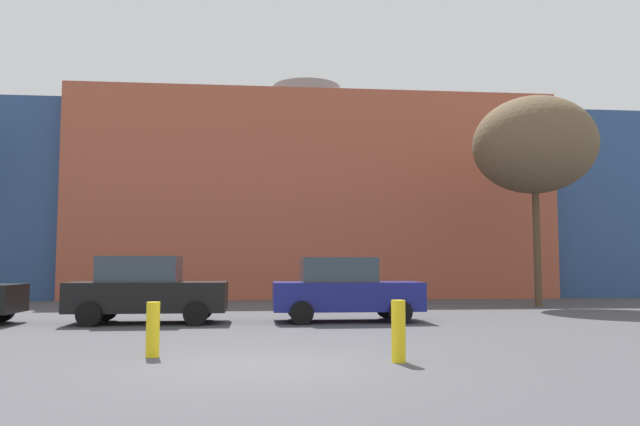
{
  "coord_description": "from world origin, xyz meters",
  "views": [
    {
      "loc": [
        -0.08,
        -10.53,
        1.64
      ],
      "look_at": [
        1.88,
        9.38,
        3.3
      ],
      "focal_mm": 35.4,
      "sensor_mm": 36.0,
      "label": 1
    }
  ],
  "objects_px": {
    "parked_car_1": "(147,290)",
    "parked_car_2": "(344,290)",
    "bollard_yellow_1": "(398,331)",
    "bare_tree_1": "(534,145)",
    "bollard_yellow_0": "(153,329)"
  },
  "relations": [
    {
      "from": "bare_tree_1",
      "to": "bollard_yellow_0",
      "type": "relative_size",
      "value": 8.68
    },
    {
      "from": "bollard_yellow_1",
      "to": "bollard_yellow_0",
      "type": "bearing_deg",
      "value": 166.51
    },
    {
      "from": "parked_car_1",
      "to": "bollard_yellow_0",
      "type": "relative_size",
      "value": 4.46
    },
    {
      "from": "parked_car_1",
      "to": "bare_tree_1",
      "type": "xyz_separation_m",
      "value": [
        14.31,
        5.93,
        5.56
      ]
    },
    {
      "from": "parked_car_2",
      "to": "bollard_yellow_1",
      "type": "xyz_separation_m",
      "value": [
        -0.14,
        -7.79,
        -0.41
      ]
    },
    {
      "from": "parked_car_1",
      "to": "bollard_yellow_0",
      "type": "bearing_deg",
      "value": -79.32
    },
    {
      "from": "bare_tree_1",
      "to": "parked_car_1",
      "type": "bearing_deg",
      "value": -157.5
    },
    {
      "from": "bollard_yellow_0",
      "to": "bollard_yellow_1",
      "type": "height_order",
      "value": "bollard_yellow_1"
    },
    {
      "from": "parked_car_1",
      "to": "parked_car_2",
      "type": "relative_size",
      "value": 1.01
    },
    {
      "from": "parked_car_1",
      "to": "bare_tree_1",
      "type": "distance_m",
      "value": 16.46
    },
    {
      "from": "parked_car_2",
      "to": "bollard_yellow_0",
      "type": "bearing_deg",
      "value": -123.0
    },
    {
      "from": "bare_tree_1",
      "to": "bollard_yellow_1",
      "type": "bearing_deg",
      "value": -122.62
    },
    {
      "from": "parked_car_1",
      "to": "parked_car_2",
      "type": "height_order",
      "value": "parked_car_1"
    },
    {
      "from": "parked_car_2",
      "to": "bollard_yellow_1",
      "type": "height_order",
      "value": "parked_car_2"
    },
    {
      "from": "parked_car_2",
      "to": "bollard_yellow_1",
      "type": "distance_m",
      "value": 7.8
    }
  ]
}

